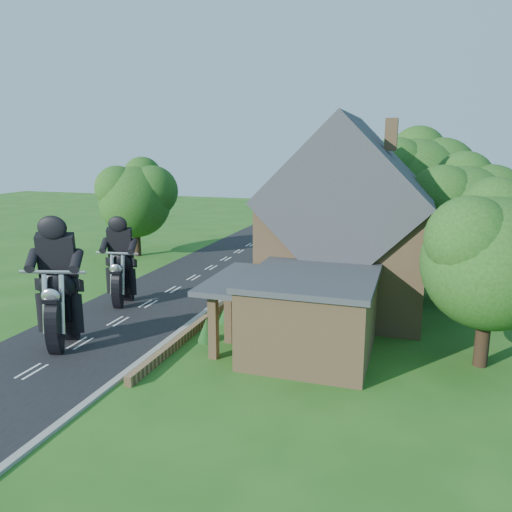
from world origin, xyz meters
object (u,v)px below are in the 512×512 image
(garden_wall, at_px, (233,298))
(motorcycle_follow, at_px, (123,292))
(motorcycle_lead, at_px, (63,328))
(annex, at_px, (308,313))
(house, at_px, (347,228))

(garden_wall, relative_size, motorcycle_follow, 13.71)
(motorcycle_lead, distance_m, motorcycle_follow, 6.11)
(annex, bearing_deg, house, 84.76)
(garden_wall, height_order, motorcycle_lead, motorcycle_lead)
(garden_wall, relative_size, house, 2.15)
(garden_wall, bearing_deg, annex, -46.16)
(motorcycle_lead, relative_size, motorcycle_follow, 1.17)
(motorcycle_follow, bearing_deg, garden_wall, -164.28)
(garden_wall, distance_m, motorcycle_lead, 9.79)
(house, bearing_deg, garden_wall, -170.83)
(house, distance_m, motorcycle_follow, 12.76)
(house, height_order, motorcycle_follow, house)
(annex, relative_size, motorcycle_follow, 4.39)
(annex, bearing_deg, motorcycle_follow, 163.61)
(garden_wall, xyz_separation_m, motorcycle_follow, (-5.53, -2.53, 0.55))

